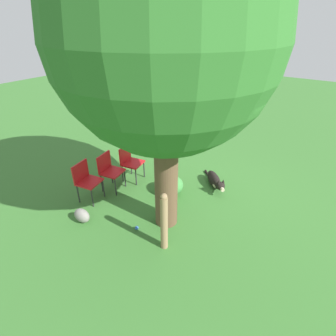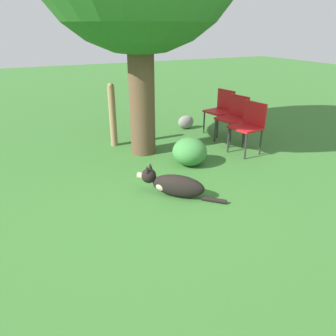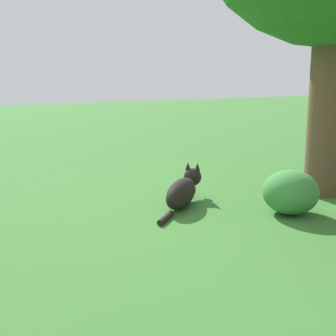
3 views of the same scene
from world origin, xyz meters
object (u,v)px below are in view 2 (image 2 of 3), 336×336
at_px(dog, 173,184).
at_px(red_chair_0, 249,124).
at_px(fence_post, 113,115).
at_px(red_chair_2, 221,108).
at_px(red_chair_1, 234,115).
at_px(tennis_ball, 150,139).

bearing_deg(dog, red_chair_0, -110.67).
xyz_separation_m(fence_post, red_chair_2, (2.11, -0.22, -0.06)).
xyz_separation_m(red_chair_1, tennis_ball, (-1.35, 0.72, -0.47)).
height_order(red_chair_1, red_chair_2, same).
xyz_separation_m(dog, fence_post, (-0.08, 2.15, 0.40)).
distance_m(red_chair_1, red_chair_2, 0.57).
relative_size(dog, fence_post, 0.79).
height_order(dog, red_chair_0, red_chair_0).
height_order(red_chair_1, tennis_ball, red_chair_1).
relative_size(fence_post, red_chair_1, 1.31).
xyz_separation_m(red_chair_0, tennis_ball, (-1.24, 1.27, -0.47)).
relative_size(fence_post, red_chair_0, 1.31).
xyz_separation_m(dog, tennis_ball, (0.58, 2.09, -0.12)).
bearing_deg(red_chair_1, tennis_ball, -37.88).
xyz_separation_m(dog, red_chair_0, (1.81, 0.82, 0.35)).
bearing_deg(dog, fence_post, -42.71).
bearing_deg(red_chair_1, red_chair_2, -110.77).
xyz_separation_m(fence_post, red_chair_1, (2.01, -0.77, -0.06)).
distance_m(dog, fence_post, 2.19).
xyz_separation_m(red_chair_0, red_chair_2, (0.21, 1.11, 0.00)).
bearing_deg(red_chair_0, fence_post, -44.92).
distance_m(red_chair_0, tennis_ball, 1.84).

